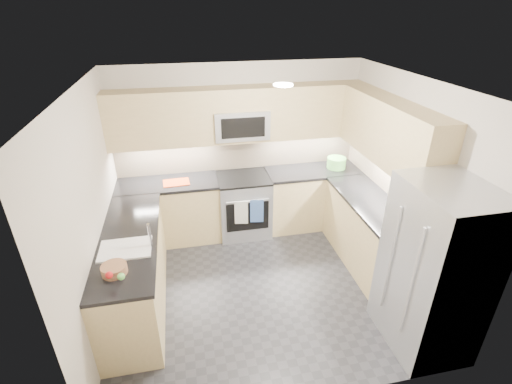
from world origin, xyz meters
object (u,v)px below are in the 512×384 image
object	(u,v)px
utensil_bowl	(336,163)
fruit_basket	(114,269)
cutting_board	(176,182)
gas_range	(244,205)
microwave	(241,124)
refrigerator	(434,270)

from	to	relation	value
utensil_bowl	fruit_basket	world-z (taller)	utensil_bowl
utensil_bowl	cutting_board	world-z (taller)	utensil_bowl
gas_range	microwave	world-z (taller)	microwave
refrigerator	fruit_basket	size ratio (longest dim) A/B	7.57
utensil_bowl	fruit_basket	bearing A→B (deg)	-147.54
utensil_bowl	microwave	bearing A→B (deg)	176.19
gas_range	refrigerator	distance (m)	2.86
refrigerator	cutting_board	bearing A→B (deg)	135.05
refrigerator	cutting_board	distance (m)	3.41
gas_range	fruit_basket	size ratio (longest dim) A/B	3.83
microwave	refrigerator	world-z (taller)	microwave
fruit_basket	utensil_bowl	bearing A→B (deg)	32.46
gas_range	refrigerator	size ratio (longest dim) A/B	0.51
utensil_bowl	cutting_board	bearing A→B (deg)	-178.92
utensil_bowl	fruit_basket	xyz separation A→B (m)	(-3.01, -1.92, -0.04)
gas_range	utensil_bowl	xyz separation A→B (m)	(1.46, 0.03, 0.57)
utensil_bowl	fruit_basket	size ratio (longest dim) A/B	1.20
cutting_board	utensil_bowl	bearing A→B (deg)	1.08
utensil_bowl	cutting_board	xyz separation A→B (m)	(-2.42, -0.05, -0.08)
gas_range	fruit_basket	bearing A→B (deg)	-129.53
gas_range	utensil_bowl	size ratio (longest dim) A/B	3.19
microwave	cutting_board	bearing A→B (deg)	-171.57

